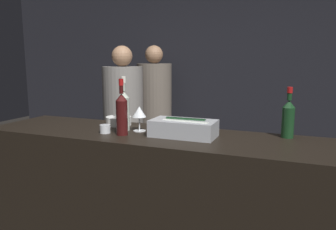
# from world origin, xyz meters

# --- Properties ---
(wall_back_chalkboard) EXTENTS (6.40, 0.06, 2.80)m
(wall_back_chalkboard) POSITION_xyz_m (0.00, 2.42, 1.40)
(wall_back_chalkboard) COLOR black
(wall_back_chalkboard) RESTS_ON ground_plane
(bar_counter) EXTENTS (2.43, 0.58, 1.04)m
(bar_counter) POSITION_xyz_m (0.00, 0.29, 0.52)
(bar_counter) COLOR black
(bar_counter) RESTS_ON ground_plane
(ice_bin_with_bottles) EXTENTS (0.39, 0.20, 0.11)m
(ice_bin_with_bottles) POSITION_xyz_m (0.11, 0.29, 1.09)
(ice_bin_with_bottles) COLOR #9EA0A5
(ice_bin_with_bottles) RESTS_ON bar_counter
(bowl_white) EXTENTS (0.18, 0.18, 0.06)m
(bowl_white) POSITION_xyz_m (-0.43, 0.45, 1.07)
(bowl_white) COLOR white
(bowl_white) RESTS_ON bar_counter
(wine_glass) EXTENTS (0.09, 0.09, 0.16)m
(wine_glass) POSITION_xyz_m (-0.20, 0.33, 1.16)
(wine_glass) COLOR silver
(wine_glass) RESTS_ON bar_counter
(candle_votive) EXTENTS (0.07, 0.07, 0.05)m
(candle_votive) POSITION_xyz_m (-0.38, 0.20, 1.06)
(candle_votive) COLOR silver
(candle_votive) RESTS_ON bar_counter
(red_wine_bottle_tall) EXTENTS (0.07, 0.07, 0.35)m
(red_wine_bottle_tall) POSITION_xyz_m (-0.25, 0.19, 1.18)
(red_wine_bottle_tall) COLOR #380F0F
(red_wine_bottle_tall) RESTS_ON bar_counter
(white_wine_bottle) EXTENTS (0.07, 0.07, 0.35)m
(white_wine_bottle) POSITION_xyz_m (-0.31, 0.32, 1.18)
(white_wine_bottle) COLOR #9EA899
(white_wine_bottle) RESTS_ON bar_counter
(red_wine_bottle_burgundy) EXTENTS (0.07, 0.07, 0.30)m
(red_wine_bottle_burgundy) POSITION_xyz_m (0.70, 0.50, 1.16)
(red_wine_bottle_burgundy) COLOR #143319
(red_wine_bottle_burgundy) RESTS_ON bar_counter
(person_in_hoodie) EXTENTS (0.41, 0.41, 1.66)m
(person_in_hoodie) POSITION_xyz_m (-0.86, 2.02, 0.91)
(person_in_hoodie) COLOR black
(person_in_hoodie) RESTS_ON ground_plane
(person_blond_tee) EXTENTS (0.41, 0.41, 1.64)m
(person_blond_tee) POSITION_xyz_m (-0.94, 1.41, 0.90)
(person_blond_tee) COLOR black
(person_blond_tee) RESTS_ON ground_plane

